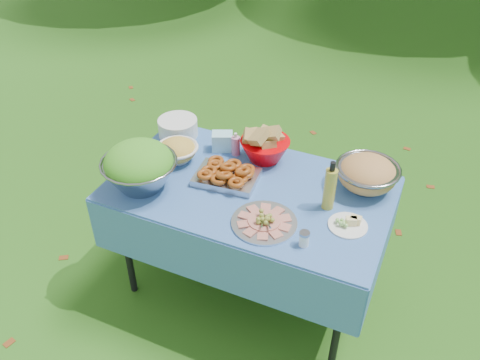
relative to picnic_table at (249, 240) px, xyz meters
name	(u,v)px	position (x,y,z in m)	size (l,w,h in m)	color
ground	(248,284)	(0.00, 0.00, -0.38)	(80.00, 80.00, 0.00)	#173309
picnic_table	(249,240)	(0.00, 0.00, 0.00)	(1.46, 0.86, 0.76)	#70AAD7
salad_bowl	(139,166)	(-0.52, -0.22, 0.51)	(0.39, 0.39, 0.26)	gray
pasta_bowl_white	(177,150)	(-0.47, 0.07, 0.45)	(0.23, 0.23, 0.13)	white
plate_stack	(178,127)	(-0.60, 0.30, 0.43)	(0.24, 0.24, 0.11)	white
wipes_box	(222,141)	(-0.29, 0.27, 0.43)	(0.12, 0.09, 0.11)	#A0E8F9
sanitizer_bottle	(236,144)	(-0.20, 0.25, 0.45)	(0.05, 0.05, 0.14)	#CD7BA1
bread_bowl	(265,145)	(-0.03, 0.28, 0.47)	(0.28, 0.28, 0.19)	#D80107
pasta_bowl_steel	(367,173)	(0.55, 0.25, 0.47)	(0.33, 0.33, 0.18)	gray
fried_tray	(227,174)	(-0.14, 0.01, 0.42)	(0.33, 0.23, 0.08)	#B6B5BA
charcuterie_platter	(264,218)	(0.18, -0.23, 0.42)	(0.32, 0.32, 0.07)	silver
oil_bottle	(330,185)	(0.42, 0.01, 0.52)	(0.06, 0.06, 0.27)	#A8A030
cheese_plate	(348,222)	(0.55, -0.09, 0.41)	(0.19, 0.19, 0.05)	white
shaker	(304,239)	(0.40, -0.29, 0.42)	(0.05, 0.05, 0.08)	white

